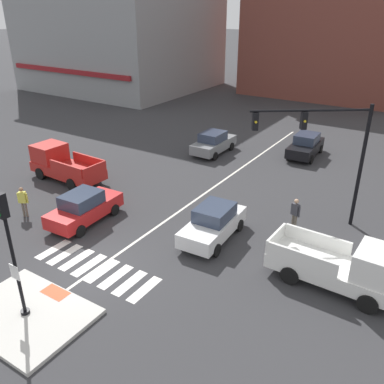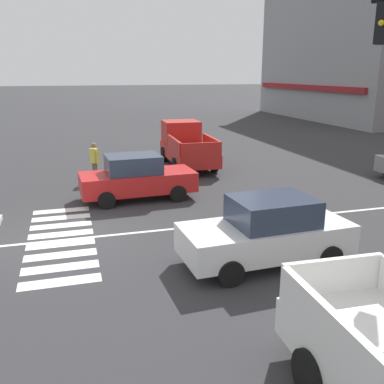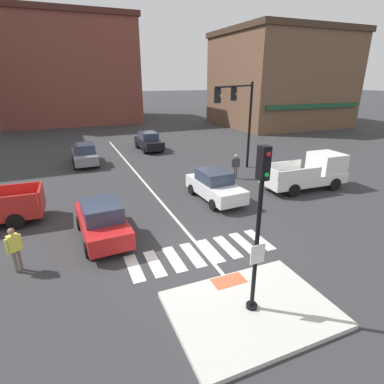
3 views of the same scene
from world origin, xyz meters
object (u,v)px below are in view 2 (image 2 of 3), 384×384
object	(u,v)px
car_white_eastbound_mid	(267,231)
pickup_truck_red_cross_left	(186,146)
pedestrian_at_curb_left	(94,159)
car_red_westbound_near	(137,177)

from	to	relation	value
car_white_eastbound_mid	pickup_truck_red_cross_left	distance (m)	11.73
car_white_eastbound_mid	pedestrian_at_curb_left	distance (m)	10.01
car_red_westbound_near	pickup_truck_red_cross_left	xyz separation A→B (m)	(-5.35, 3.31, 0.17)
car_white_eastbound_mid	car_red_westbound_near	bearing A→B (deg)	-161.22
car_white_eastbound_mid	pickup_truck_red_cross_left	bearing A→B (deg)	174.32
car_white_eastbound_mid	pedestrian_at_curb_left	xyz separation A→B (m)	(-9.40, -3.45, 0.17)
car_white_eastbound_mid	pickup_truck_red_cross_left	world-z (taller)	pickup_truck_red_cross_left
car_white_eastbound_mid	pedestrian_at_curb_left	size ratio (longest dim) A/B	2.50
car_red_westbound_near	car_white_eastbound_mid	bearing A→B (deg)	18.78
car_red_westbound_near	pedestrian_at_curb_left	world-z (taller)	pedestrian_at_curb_left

